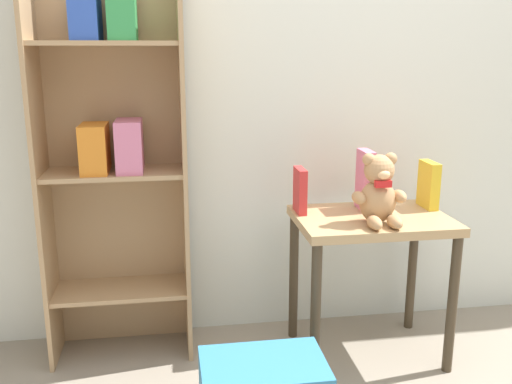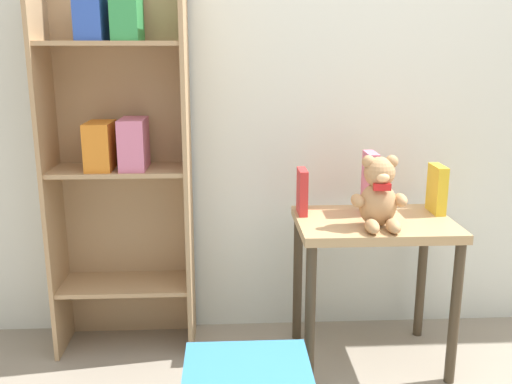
{
  "view_description": "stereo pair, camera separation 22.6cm",
  "coord_description": "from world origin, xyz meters",
  "px_view_note": "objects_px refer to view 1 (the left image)",
  "views": [
    {
      "loc": [
        -0.73,
        -1.16,
        1.27
      ],
      "look_at": [
        -0.4,
        1.01,
        0.72
      ],
      "focal_mm": 40.0,
      "sensor_mm": 36.0,
      "label": 1
    },
    {
      "loc": [
        -0.51,
        -1.18,
        1.27
      ],
      "look_at": [
        -0.4,
        1.01,
        0.72
      ],
      "focal_mm": 40.0,
      "sensor_mm": 36.0,
      "label": 2
    }
  ],
  "objects_px": {
    "book_standing_pink": "(365,180)",
    "book_standing_yellow": "(429,185)",
    "book_standing_red": "(300,190)",
    "bookshelf_side": "(114,146)",
    "teddy_bear": "(379,192)",
    "display_table": "(371,240)"
  },
  "relations": [
    {
      "from": "bookshelf_side",
      "to": "book_standing_pink",
      "type": "relative_size",
      "value": 6.25
    },
    {
      "from": "teddy_bear",
      "to": "book_standing_red",
      "type": "distance_m",
      "value": 0.33
    },
    {
      "from": "bookshelf_side",
      "to": "book_standing_red",
      "type": "height_order",
      "value": "bookshelf_side"
    },
    {
      "from": "book_standing_red",
      "to": "bookshelf_side",
      "type": "bearing_deg",
      "value": 171.84
    },
    {
      "from": "bookshelf_side",
      "to": "teddy_bear",
      "type": "xyz_separation_m",
      "value": [
        1.01,
        -0.31,
        -0.15
      ]
    },
    {
      "from": "book_standing_red",
      "to": "book_standing_yellow",
      "type": "distance_m",
      "value": 0.56
    },
    {
      "from": "book_standing_pink",
      "to": "book_standing_yellow",
      "type": "relative_size",
      "value": 1.28
    },
    {
      "from": "book_standing_red",
      "to": "teddy_bear",
      "type": "bearing_deg",
      "value": -36.3
    },
    {
      "from": "book_standing_red",
      "to": "book_standing_yellow",
      "type": "relative_size",
      "value": 0.94
    },
    {
      "from": "bookshelf_side",
      "to": "book_standing_red",
      "type": "distance_m",
      "value": 0.78
    },
    {
      "from": "bookshelf_side",
      "to": "book_standing_pink",
      "type": "distance_m",
      "value": 1.04
    },
    {
      "from": "bookshelf_side",
      "to": "display_table",
      "type": "height_order",
      "value": "bookshelf_side"
    },
    {
      "from": "bookshelf_side",
      "to": "display_table",
      "type": "relative_size",
      "value": 2.56
    },
    {
      "from": "display_table",
      "to": "teddy_bear",
      "type": "distance_m",
      "value": 0.25
    },
    {
      "from": "book_standing_yellow",
      "to": "bookshelf_side",
      "type": "bearing_deg",
      "value": 175.23
    },
    {
      "from": "book_standing_red",
      "to": "book_standing_pink",
      "type": "distance_m",
      "value": 0.28
    },
    {
      "from": "teddy_bear",
      "to": "book_standing_pink",
      "type": "height_order",
      "value": "teddy_bear"
    },
    {
      "from": "book_standing_pink",
      "to": "teddy_bear",
      "type": "bearing_deg",
      "value": -93.43
    },
    {
      "from": "display_table",
      "to": "book_standing_pink",
      "type": "xyz_separation_m",
      "value": [
        0.0,
        0.1,
        0.23
      ]
    },
    {
      "from": "book_standing_pink",
      "to": "bookshelf_side",
      "type": "bearing_deg",
      "value": 174.54
    },
    {
      "from": "bookshelf_side",
      "to": "teddy_bear",
      "type": "height_order",
      "value": "bookshelf_side"
    },
    {
      "from": "display_table",
      "to": "book_standing_pink",
      "type": "height_order",
      "value": "book_standing_pink"
    }
  ]
}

